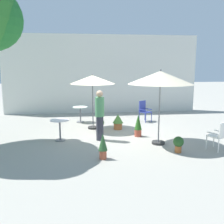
# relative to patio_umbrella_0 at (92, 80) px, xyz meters

# --- Properties ---
(ground_plane) EXTENTS (60.00, 60.00, 0.00)m
(ground_plane) POSITION_rel_patio_umbrella_0_xyz_m (0.71, -0.87, -2.05)
(ground_plane) COLOR #9F9C91
(villa_facade) EXTENTS (10.80, 0.30, 4.32)m
(villa_facade) POSITION_rel_patio_umbrella_0_xyz_m (0.71, 3.80, 0.12)
(villa_facade) COLOR silver
(villa_facade) RESTS_ON ground
(patio_umbrella_0) EXTENTS (1.87, 1.87, 2.31)m
(patio_umbrella_0) POSITION_rel_patio_umbrella_0_xyz_m (0.00, 0.00, 0.00)
(patio_umbrella_0) COLOR #2D2D2D
(patio_umbrella_0) RESTS_ON ground
(patio_umbrella_1) EXTENTS (2.14, 2.14, 2.53)m
(patio_umbrella_1) POSITION_rel_patio_umbrella_0_xyz_m (2.11, -2.42, 0.19)
(patio_umbrella_1) COLOR #2D2D2D
(patio_umbrella_1) RESTS_ON ground
(cafe_table_0) EXTENTS (0.70, 0.70, 0.74)m
(cafe_table_0) POSITION_rel_patio_umbrella_0_xyz_m (-0.53, 1.29, -1.53)
(cafe_table_0) COLOR white
(cafe_table_0) RESTS_ON ground
(cafe_table_1) EXTENTS (0.68, 0.68, 0.76)m
(cafe_table_1) POSITION_rel_patio_umbrella_0_xyz_m (-1.25, -1.63, -1.52)
(cafe_table_1) COLOR white
(cafe_table_1) RESTS_ON ground
(patio_chair_0) EXTENTS (0.62, 0.62, 0.99)m
(patio_chair_0) POSITION_rel_patio_umbrella_0_xyz_m (2.50, 1.14, -1.48)
(patio_chair_0) COLOR #303D96
(patio_chair_0) RESTS_ON ground
(patio_chair_1) EXTENTS (0.60, 0.61, 0.93)m
(patio_chair_1) POSITION_rel_patio_umbrella_0_xyz_m (3.78, -3.34, -1.51)
(patio_chair_1) COLOR white
(patio_chair_1) RESTS_ON ground
(potted_plant_0) EXTENTS (0.44, 0.44, 0.63)m
(potted_plant_0) POSITION_rel_patio_umbrella_0_xyz_m (1.04, -0.24, -1.69)
(potted_plant_0) COLOR #C26D3C
(potted_plant_0) RESTS_ON ground
(potted_plant_1) EXTENTS (0.32, 0.32, 0.50)m
(potted_plant_1) POSITION_rel_patio_umbrella_0_xyz_m (2.46, -3.34, -1.75)
(potted_plant_1) COLOR #B16232
(potted_plant_1) RESTS_ON ground
(potted_plant_2) EXTENTS (0.28, 0.28, 0.85)m
(potted_plant_2) POSITION_rel_patio_umbrella_0_xyz_m (1.63, -1.42, -1.61)
(potted_plant_2) COLOR #AE4A37
(potted_plant_2) RESTS_ON ground
(potted_plant_3) EXTENTS (0.26, 0.26, 0.76)m
(potted_plant_3) POSITION_rel_patio_umbrella_0_xyz_m (0.11, -3.61, -1.63)
(potted_plant_3) COLOR #B15439
(potted_plant_3) RESTS_ON ground
(potted_plant_4) EXTENTS (0.30, 0.30, 0.55)m
(potted_plant_4) POSITION_rel_patio_umbrella_0_xyz_m (0.26, -0.71, -1.72)
(potted_plant_4) COLOR #9E5532
(potted_plant_4) RESTS_ON ground
(standing_person) EXTENTS (0.44, 0.44, 1.79)m
(standing_person) POSITION_rel_patio_umbrella_0_xyz_m (0.16, -1.73, -1.11)
(standing_person) COLOR #33333D
(standing_person) RESTS_ON ground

